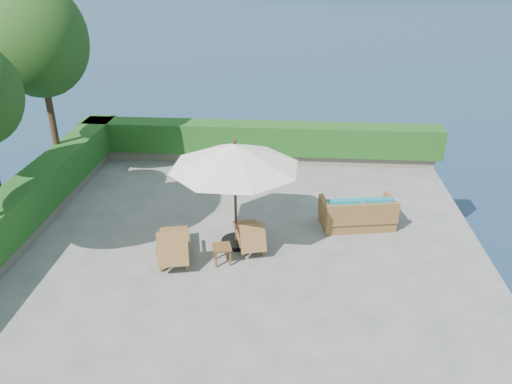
# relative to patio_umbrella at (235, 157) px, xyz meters

# --- Properties ---
(ground) EXTENTS (12.00, 12.00, 0.00)m
(ground) POSITION_rel_patio_umbrella_xyz_m (0.14, -0.04, -2.36)
(ground) COLOR gray
(ground) RESTS_ON ground
(foundation) EXTENTS (12.00, 12.00, 3.00)m
(foundation) POSITION_rel_patio_umbrella_xyz_m (0.14, -0.04, -3.91)
(foundation) COLOR #4F483F
(foundation) RESTS_ON ocean
(ocean) EXTENTS (600.00, 600.00, 0.00)m
(ocean) POSITION_rel_patio_umbrella_xyz_m (0.14, -0.04, -5.36)
(ocean) COLOR #172849
(ocean) RESTS_ON ground
(planter_wall_far) EXTENTS (12.00, 0.60, 0.36)m
(planter_wall_far) POSITION_rel_patio_umbrella_xyz_m (0.14, 5.56, -2.18)
(planter_wall_far) COLOR slate
(planter_wall_far) RESTS_ON ground
(planter_wall_left) EXTENTS (0.60, 12.00, 0.36)m
(planter_wall_left) POSITION_rel_patio_umbrella_xyz_m (-5.46, -0.04, -2.18)
(planter_wall_left) COLOR slate
(planter_wall_left) RESTS_ON ground
(hedge_far) EXTENTS (12.40, 0.90, 1.00)m
(hedge_far) POSITION_rel_patio_umbrella_xyz_m (0.14, 5.56, -1.51)
(hedge_far) COLOR #174614
(hedge_far) RESTS_ON planter_wall_far
(hedge_left) EXTENTS (0.90, 12.40, 1.00)m
(hedge_left) POSITION_rel_patio_umbrella_xyz_m (-5.46, -0.04, -1.51)
(hedge_left) COLOR #174614
(hedge_left) RESTS_ON planter_wall_left
(tree_far) EXTENTS (2.80, 2.80, 6.03)m
(tree_far) POSITION_rel_patio_umbrella_xyz_m (-5.86, 3.16, 2.04)
(tree_far) COLOR #3B2616
(tree_far) RESTS_ON ground
(patio_umbrella) EXTENTS (4.01, 4.01, 2.79)m
(patio_umbrella) POSITION_rel_patio_umbrella_xyz_m (0.00, 0.00, 0.00)
(patio_umbrella) COLOR black
(patio_umbrella) RESTS_ON ground
(lounge_left) EXTENTS (1.05, 1.81, 0.98)m
(lounge_left) POSITION_rel_patio_umbrella_xyz_m (-1.40, -0.81, -1.95)
(lounge_left) COLOR olive
(lounge_left) RESTS_ON ground
(lounge_right) EXTENTS (0.97, 1.59, 0.86)m
(lounge_right) POSITION_rel_patio_umbrella_xyz_m (0.35, -0.13, -2.00)
(lounge_right) COLOR olive
(lounge_right) RESTS_ON ground
(side_table) EXTENTS (0.52, 0.52, 0.45)m
(side_table) POSITION_rel_patio_umbrella_xyz_m (-0.23, -0.86, -1.99)
(side_table) COLOR brown
(side_table) RESTS_ON ground
(wicker_loveseat) EXTENTS (2.06, 1.30, 0.94)m
(wicker_loveseat) POSITION_rel_patio_umbrella_xyz_m (3.12, 1.12, -2.00)
(wicker_loveseat) COLOR olive
(wicker_loveseat) RESTS_ON ground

